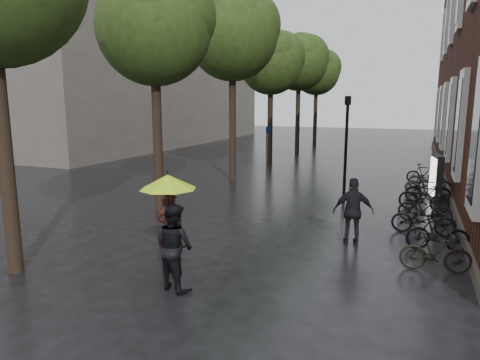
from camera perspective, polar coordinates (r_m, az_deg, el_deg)
The scene contains 11 objects.
ground at distance 7.78m, azimuth -13.33°, elevation -18.71°, with size 120.00×120.00×0.00m, color black.
bg_building at distance 42.56m, azimuth -16.00°, elevation 14.32°, with size 16.00×30.00×14.00m, color #47423D.
street_trees at distance 23.00m, azimuth 1.75°, elevation 16.80°, with size 4.33×34.03×8.91m.
person_burgundy at distance 9.64m, azimuth -9.26°, elevation -6.85°, with size 0.67×0.44×1.84m, color black.
person_black at distance 8.78m, azimuth -8.76°, elevation -8.75°, with size 0.87×0.67×1.78m, color black.
lime_umbrella at distance 8.96m, azimuth -9.61°, elevation -0.25°, with size 1.20×1.20×1.76m.
pedestrian_walking at distance 11.74m, azimuth 14.87°, elevation -4.05°, with size 1.05×0.44×1.79m, color black.
parked_bicycles at distance 16.28m, azimuth 23.69°, elevation -2.17°, with size 2.05×11.92×1.02m.
ad_lightbox at distance 18.00m, azimuth 24.69°, elevation 0.26°, with size 0.27×1.18×1.77m.
lamp_post at distance 16.28m, azimuth 13.98°, elevation 5.32°, with size 0.20×0.20×3.97m.
cycle_sign at distance 24.02m, azimuth 3.64°, elevation 5.27°, with size 0.13×0.45×2.47m.
Camera 1 is at (4.09, -5.46, 3.74)m, focal length 32.00 mm.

